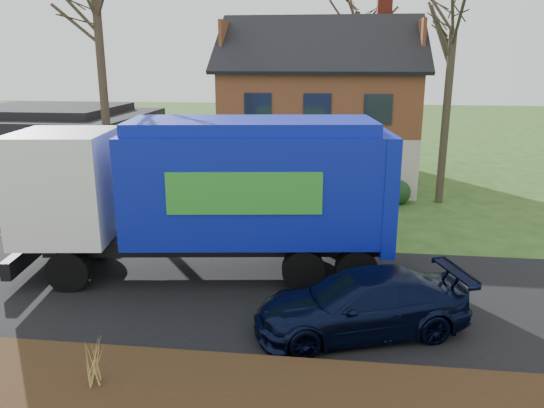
# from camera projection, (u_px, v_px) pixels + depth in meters

# --- Properties ---
(ground) EXTENTS (120.00, 120.00, 0.00)m
(ground) POSITION_uv_depth(u_px,v_px,m) (225.00, 291.00, 14.49)
(ground) COLOR #2A4617
(ground) RESTS_ON ground
(road) EXTENTS (80.00, 7.00, 0.02)m
(road) POSITION_uv_depth(u_px,v_px,m) (225.00, 291.00, 14.48)
(road) COLOR black
(road) RESTS_ON ground
(main_house) EXTENTS (12.95, 8.95, 9.26)m
(main_house) POSITION_uv_depth(u_px,v_px,m) (310.00, 101.00, 26.52)
(main_house) COLOR beige
(main_house) RESTS_ON ground
(ranch_house) EXTENTS (9.80, 8.20, 3.70)m
(ranch_house) POSITION_uv_depth(u_px,v_px,m) (52.00, 143.00, 27.84)
(ranch_house) COLOR maroon
(ranch_house) RESTS_ON ground
(garbage_truck) EXTENTS (10.84, 4.17, 4.53)m
(garbage_truck) POSITION_uv_depth(u_px,v_px,m) (213.00, 187.00, 14.98)
(garbage_truck) COLOR black
(garbage_truck) RESTS_ON ground
(silver_sedan) EXTENTS (4.80, 1.74, 1.57)m
(silver_sedan) POSITION_uv_depth(u_px,v_px,m) (98.00, 208.00, 19.62)
(silver_sedan) COLOR #ACB0B4
(silver_sedan) RESTS_ON ground
(navy_wagon) EXTENTS (5.33, 3.46, 1.44)m
(navy_wagon) POSITION_uv_depth(u_px,v_px,m) (361.00, 304.00, 12.15)
(navy_wagon) COLOR black
(navy_wagon) RESTS_ON ground
(grass_clump_mid) EXTENTS (0.32, 0.26, 0.90)m
(grass_clump_mid) POSITION_uv_depth(u_px,v_px,m) (96.00, 361.00, 9.80)
(grass_clump_mid) COLOR tan
(grass_clump_mid) RESTS_ON mulch_verge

